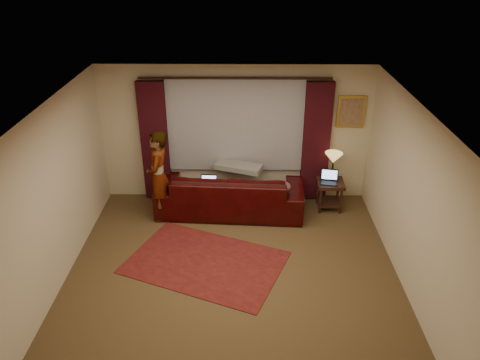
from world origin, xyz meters
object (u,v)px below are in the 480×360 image
Objects in this scene: sofa at (230,185)px; end_table at (329,195)px; laptop_table at (329,178)px; person at (159,176)px; tiffany_lamp at (333,166)px; laptop_sofa at (208,183)px.

sofa is 1.87m from end_table.
person reaches higher than laptop_table.
sofa reaches higher than laptop_table.
laptop_sofa is at bearing -170.64° from tiffany_lamp.
end_table is at bearing 10.80° from laptop_sofa.
sofa reaches higher than end_table.
laptop_sofa is at bearing 98.25° from person.
laptop_table is at bearing 95.74° from person.
person is at bearing -170.90° from tiffany_lamp.
sofa is at bearing -176.44° from end_table.
end_table is 0.34× the size of person.
tiffany_lamp reaches higher than end_table.
end_table is 1.65× the size of laptop_table.
laptop_sofa is 0.19× the size of person.
person is (-1.24, -0.25, 0.30)m from sofa.
tiffany_lamp is 0.31× the size of person.
sofa is at bearing -168.00° from laptop_table.
tiffany_lamp is at bearing 74.67° from end_table.
end_table is (2.24, 0.24, -0.36)m from laptop_sofa.
tiffany_lamp is at bearing 98.97° from person.
laptop_sofa is 0.57× the size of end_table.
laptop_table is 3.07m from person.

